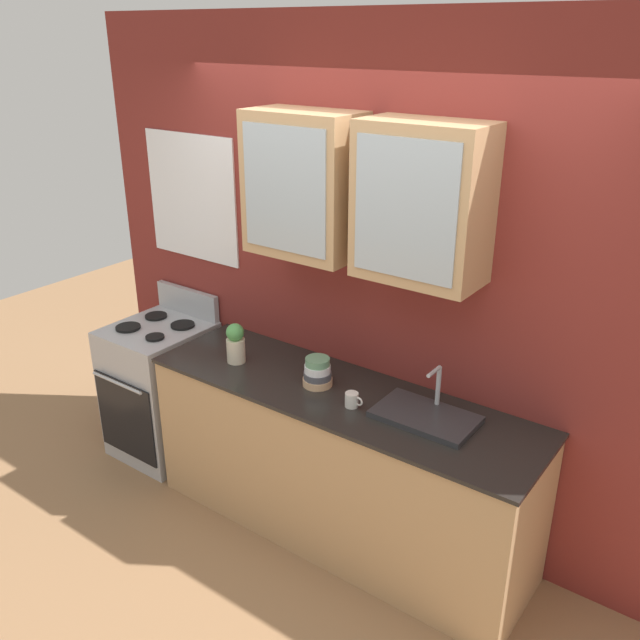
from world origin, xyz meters
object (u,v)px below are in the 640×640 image
object	(u,v)px
vase	(236,343)
cup_near_sink	(352,400)
bowl_stack	(317,373)
sink_faucet	(426,415)
stove_range	(162,388)

from	to	relation	value
vase	cup_near_sink	bearing A→B (deg)	-2.16
vase	bowl_stack	bearing A→B (deg)	5.07
bowl_stack	vase	xyz separation A→B (m)	(-0.55, -0.05, 0.04)
cup_near_sink	bowl_stack	bearing A→B (deg)	164.06
sink_faucet	bowl_stack	distance (m)	0.64
sink_faucet	vase	xyz separation A→B (m)	(-1.18, -0.08, 0.10)
bowl_stack	cup_near_sink	xyz separation A→B (m)	(0.28, -0.08, -0.03)
sink_faucet	bowl_stack	bearing A→B (deg)	-176.85
sink_faucet	cup_near_sink	xyz separation A→B (m)	(-0.36, -0.11, 0.02)
vase	cup_near_sink	size ratio (longest dim) A/B	2.34
sink_faucet	cup_near_sink	distance (m)	0.38
sink_faucet	bowl_stack	size ratio (longest dim) A/B	3.10
stove_range	vase	world-z (taller)	vase
sink_faucet	cup_near_sink	bearing A→B (deg)	-162.32
vase	sink_faucet	bearing A→B (deg)	4.04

